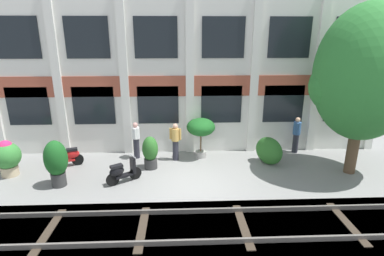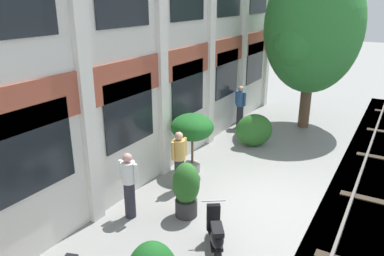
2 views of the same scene
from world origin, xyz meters
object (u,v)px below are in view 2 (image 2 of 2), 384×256
Objects in this scene: scooter_near_curb at (216,235)px; resident_watching_tracks at (129,183)px; resident_near_plants at (240,105)px; topiary_hedge at (254,130)px; resident_by_doorway at (179,159)px; potted_plant_low_pan at (192,129)px; broadleaf_tree at (313,29)px; potted_plant_stone_basin at (186,189)px.

resident_watching_tracks is at bearing 51.05° from scooter_near_curb.
resident_near_plants is 2.05m from topiary_hedge.
resident_by_doorway is at bearing 171.44° from topiary_hedge.
potted_plant_low_pan is 1.40× the size of topiary_hedge.
resident_near_plants is 1.31× the size of topiary_hedge.
resident_watching_tracks is at bearing -83.37° from resident_by_doorway.
potted_plant_low_pan is 1.50× the size of scooter_near_curb.
broadleaf_tree is 4.52m from topiary_hedge.
topiary_hedge is (-1.61, -1.23, -0.32)m from resident_near_plants.
potted_plant_stone_basin is (-2.13, -1.07, -0.63)m from potted_plant_low_pan.
broadleaf_tree reaches higher than potted_plant_low_pan.
scooter_near_curb is 0.93× the size of topiary_hedge.
broadleaf_tree is 9.53m from scooter_near_curb.
resident_by_doorway is at bearing 170.27° from resident_watching_tracks.
scooter_near_curb is 7.99m from resident_near_plants.
potted_plant_stone_basin is 1.14× the size of scooter_near_curb.
resident_by_doorway is (1.02, 0.83, 0.18)m from potted_plant_stone_basin.
topiary_hedge is at bearing -19.70° from scooter_near_curb.
potted_plant_low_pan reaches higher than resident_near_plants.
scooter_near_curb is 0.73× the size of resident_watching_tracks.
broadleaf_tree reaches higher than topiary_hedge.
resident_near_plants reaches higher than potted_plant_stone_basin.
potted_plant_low_pan is 1.31× the size of potted_plant_stone_basin.
resident_by_doorway is 1.29× the size of topiary_hedge.
potted_plant_stone_basin reaches higher than scooter_near_curb.
scooter_near_curb is at bearing 84.74° from resident_watching_tracks.
broadleaf_tree is 3.80× the size of resident_near_plants.
resident_watching_tracks is 7.30m from resident_near_plants.
resident_watching_tracks is (-2.85, 0.05, -0.47)m from potted_plant_low_pan.
resident_by_doorway is (-6.95, 1.56, -2.93)m from broadleaf_tree.
resident_by_doorway is 4.00m from topiary_hedge.
topiary_hedge is (3.94, -0.59, -0.30)m from resident_by_doorway.
broadleaf_tree reaches higher than resident_by_doorway.
resident_by_doorway is at bearing 39.16° from potted_plant_stone_basin.
potted_plant_low_pan is (-5.83, 1.80, -2.47)m from broadleaf_tree.
potted_plant_low_pan is at bearing 26.70° from potted_plant_stone_basin.
topiary_hedge is (-3.01, 0.97, -3.23)m from broadleaf_tree.
topiary_hedge is (4.96, 0.23, -0.13)m from potted_plant_stone_basin.
resident_watching_tracks is at bearing -159.20° from resident_near_plants.
topiary_hedge is at bearing 162.20° from broadleaf_tree.
potted_plant_low_pan reaches higher than scooter_near_curb.
potted_plant_low_pan is 1.23m from resident_by_doorway.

